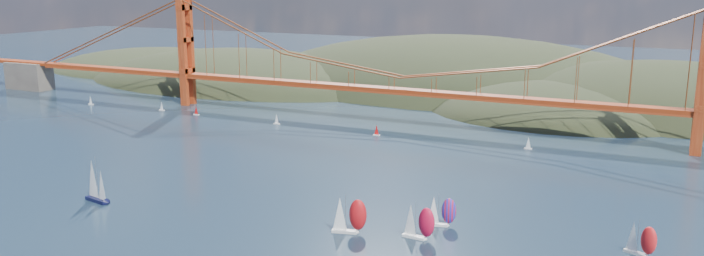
% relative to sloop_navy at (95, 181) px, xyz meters
% --- Properties ---
extents(headlands, '(725.00, 225.00, 96.00)m').
position_rel_sloop_navy_xyz_m(headlands, '(88.60, 238.17, -18.70)').
color(headlands, black).
rests_on(headlands, ground).
extents(bridge, '(552.00, 12.00, 55.00)m').
position_rel_sloop_navy_xyz_m(bridge, '(41.90, 139.88, 26.00)').
color(bridge, maroon).
rests_on(bridge, ground).
extents(sloop_navy, '(9.46, 5.97, 14.13)m').
position_rel_sloop_navy_xyz_m(sloop_navy, '(0.00, 0.00, 0.00)').
color(sloop_navy, black).
rests_on(sloop_navy, ground).
extents(racer_0, '(9.57, 5.34, 10.73)m').
position_rel_sloop_navy_xyz_m(racer_0, '(79.75, 8.77, -1.17)').
color(racer_0, silver).
rests_on(racer_0, ground).
extents(racer_1, '(8.82, 3.83, 10.01)m').
position_rel_sloop_navy_xyz_m(racer_1, '(97.65, 12.78, -1.51)').
color(racer_1, white).
rests_on(racer_1, ground).
extents(racer_2, '(7.99, 5.69, 8.96)m').
position_rel_sloop_navy_xyz_m(racer_2, '(149.84, 25.70, -2.00)').
color(racer_2, silver).
rests_on(racer_2, ground).
extents(racer_rwb, '(8.12, 4.57, 9.10)m').
position_rel_sloop_navy_xyz_m(racer_rwb, '(100.05, 24.11, -1.94)').
color(racer_rwb, silver).
rests_on(racer_rwb, ground).
extents(distant_boat_0, '(3.00, 2.00, 4.70)m').
position_rel_sloop_navy_xyz_m(distant_boat_0, '(-122.61, 117.21, -3.83)').
color(distant_boat_0, silver).
rests_on(distant_boat_0, ground).
extents(distant_boat_1, '(3.00, 2.00, 4.70)m').
position_rel_sloop_navy_xyz_m(distant_boat_1, '(-77.85, 120.33, -3.83)').
color(distant_boat_1, silver).
rests_on(distant_boat_1, ground).
extents(distant_boat_2, '(3.00, 2.00, 4.70)m').
position_rel_sloop_navy_xyz_m(distant_boat_2, '(-55.10, 118.74, -3.83)').
color(distant_boat_2, silver).
rests_on(distant_boat_2, ground).
extents(distant_boat_3, '(3.00, 2.00, 4.70)m').
position_rel_sloop_navy_xyz_m(distant_boat_3, '(-8.49, 117.21, -3.83)').
color(distant_boat_3, silver).
rests_on(distant_boat_3, ground).
extents(distant_boat_8, '(3.00, 2.00, 4.70)m').
position_rel_sloop_navy_xyz_m(distant_boat_8, '(104.66, 119.63, -3.83)').
color(distant_boat_8, silver).
rests_on(distant_boat_8, ground).
extents(distant_boat_9, '(3.00, 2.00, 4.70)m').
position_rel_sloop_navy_xyz_m(distant_boat_9, '(41.86, 115.54, -3.83)').
color(distant_boat_9, silver).
rests_on(distant_boat_9, ground).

